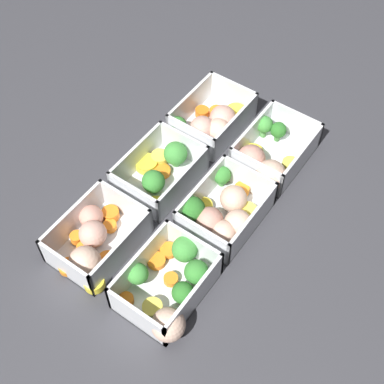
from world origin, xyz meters
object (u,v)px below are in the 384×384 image
Objects in this scene: container_near_center at (161,171)px; container_far_center at (223,211)px; container_far_right at (170,286)px; container_far_left at (268,157)px; container_near_right at (93,242)px; container_near_left at (212,122)px.

container_near_center is 0.13m from container_far_center.
container_far_left is at bearing -178.02° from container_far_right.
container_far_left and container_far_right have the same top height.
container_near_center is at bearing -139.09° from container_far_right.
container_far_center is 0.92× the size of container_far_right.
container_far_right is (0.16, 0.14, 0.00)m from container_near_center.
container_far_right is (-0.01, 0.14, 0.00)m from container_near_right.
container_near_center is at bearing -94.30° from container_far_center.
container_near_center is at bearing -2.95° from container_near_left.
container_near_right and container_far_center have the same top height.
container_near_left and container_far_center have the same top height.
container_near_center is 0.97× the size of container_near_right.
container_near_right is 0.14m from container_far_right.
container_near_right is (0.17, -0.00, 0.00)m from container_near_center.
container_far_left is 1.03× the size of container_far_right.
container_near_left is 0.31m from container_near_right.
container_near_center is at bearing -45.61° from container_far_left.
container_near_left and container_far_left have the same top height.
container_near_left is 0.99× the size of container_near_center.
container_near_center is 0.99× the size of container_far_center.
container_far_left is at bearing 179.83° from container_far_center.
container_far_center is (0.13, -0.00, -0.00)m from container_far_left.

